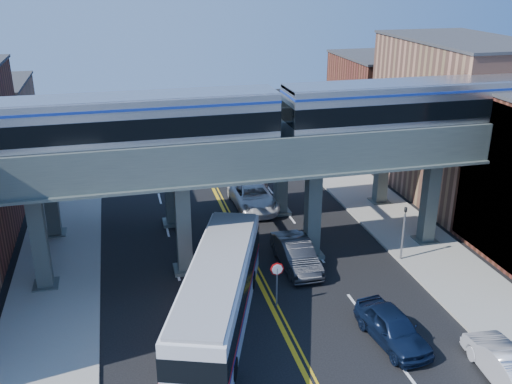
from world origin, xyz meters
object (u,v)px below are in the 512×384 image
car_lane_d (245,174)px  car_parked_curb (506,364)px  car_lane_a (393,327)px  car_lane_c (253,197)px  car_lane_b (296,254)px  stop_sign (277,277)px  traffic_signal (404,228)px  transit_train (136,124)px  transit_bus (219,295)px

car_lane_d → car_parked_curb: (5.64, -26.80, -0.05)m
car_lane_a → car_lane_c: size_ratio=0.77×
car_lane_b → stop_sign: bearing=-121.4°
car_lane_a → car_lane_b: size_ratio=0.91×
traffic_signal → car_lane_c: (-6.93, 10.56, -1.43)m
car_lane_c → car_lane_d: bearing=83.0°
transit_train → traffic_signal: size_ratio=11.59×
traffic_signal → car_parked_curb: 11.26m
stop_sign → car_lane_c: bearing=81.7°
stop_sign → car_lane_d: (2.54, 18.66, -0.89)m
car_lane_b → car_lane_c: (-0.35, 9.69, 0.00)m
transit_bus → car_lane_a: 8.71m
transit_bus → car_lane_d: (5.86, 19.57, -0.85)m
transit_bus → car_lane_c: transit_bus is taller
car_lane_a → car_lane_d: bearing=88.7°
car_lane_c → car_lane_d: car_lane_c is taller
stop_sign → transit_train: bearing=142.5°
car_lane_c → transit_train: bearing=-135.4°
car_lane_c → car_parked_curb: size_ratio=1.27×
transit_train → car_parked_curb: bearing=-41.8°
transit_train → traffic_signal: 17.05m
car_lane_d → car_lane_b: bearing=-96.0°
stop_sign → car_lane_b: bearing=59.0°
car_lane_d → car_lane_c: bearing=-101.5°
stop_sign → car_lane_a: (4.59, -4.42, -0.94)m
stop_sign → transit_bus: size_ratio=0.20×
stop_sign → transit_bus: transit_bus is taller
traffic_signal → car_lane_b: size_ratio=0.78×
transit_train → stop_sign: bearing=-37.5°
car_lane_b → transit_bus: bearing=-140.2°
transit_bus → car_lane_b: transit_bus is taller
transit_train → stop_sign: transit_train is taller
transit_bus → car_parked_curb: transit_bus is taller
car_lane_a → car_lane_b: (-2.27, 8.29, 0.05)m
car_lane_c → car_parked_curb: car_lane_c is taller
stop_sign → car_parked_curb: size_ratio=0.53×
car_parked_curb → transit_train: bearing=-36.7°
traffic_signal → car_lane_a: 8.71m
car_lane_d → transit_bus: bearing=-111.8°
stop_sign → traffic_signal: bearing=18.6°
transit_train → stop_sign: 11.14m
car_parked_curb → traffic_signal: bearing=-88.6°
transit_bus → car_lane_b: bearing=-29.9°
stop_sign → car_lane_a: stop_sign is taller
transit_bus → car_lane_d: size_ratio=2.20×
traffic_signal → car_parked_curb: size_ratio=0.83×
car_lane_d → stop_sign: bearing=-102.9°
car_lane_a → car_parked_curb: car_lane_a is taller
transit_train → traffic_signal: (15.42, -2.00, -6.98)m
transit_train → car_lane_c: (8.50, 8.56, -8.40)m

